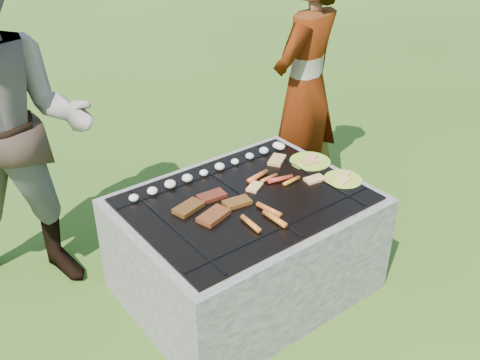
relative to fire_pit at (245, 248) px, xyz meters
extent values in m
plane|color=#264C13|center=(0.00, 0.00, -0.28)|extent=(60.00, 60.00, 0.00)
cube|color=gray|center=(0.00, 0.41, 0.02)|extent=(1.30, 0.18, 0.60)
cube|color=#9C958B|center=(0.00, -0.41, 0.02)|extent=(1.30, 0.18, 0.60)
cube|color=gray|center=(-0.56, 0.00, 0.02)|extent=(0.18, 0.64, 0.60)
cube|color=#A1998F|center=(0.56, 0.00, 0.02)|extent=(0.18, 0.64, 0.60)
cube|color=black|center=(0.00, 0.00, -0.04)|extent=(0.94, 0.64, 0.48)
sphere|color=#FF5914|center=(0.00, 0.00, 0.18)|extent=(0.10, 0.10, 0.10)
cube|color=black|center=(0.00, 0.00, 0.32)|extent=(1.20, 0.90, 0.01)
cylinder|color=black|center=(-0.45, 0.00, 0.33)|extent=(0.01, 0.88, 0.01)
cylinder|color=black|center=(0.00, 0.00, 0.33)|extent=(0.01, 0.88, 0.01)
cylinder|color=black|center=(0.45, 0.00, 0.33)|extent=(0.01, 0.88, 0.01)
cylinder|color=black|center=(0.00, -0.32, 0.33)|extent=(1.18, 0.01, 0.01)
cylinder|color=black|center=(0.00, 0.32, 0.33)|extent=(1.18, 0.01, 0.01)
ellipsoid|color=silver|center=(-0.48, 0.34, 0.35)|extent=(0.05, 0.05, 0.04)
ellipsoid|color=white|center=(-0.37, 0.34, 0.35)|extent=(0.06, 0.06, 0.04)
ellipsoid|color=beige|center=(-0.26, 0.34, 0.35)|extent=(0.06, 0.06, 0.04)
ellipsoid|color=beige|center=(-0.15, 0.34, 0.35)|extent=(0.06, 0.06, 0.04)
ellipsoid|color=white|center=(-0.04, 0.34, 0.35)|extent=(0.05, 0.05, 0.03)
ellipsoid|color=#F3E3CE|center=(0.07, 0.34, 0.35)|extent=(0.06, 0.06, 0.04)
ellipsoid|color=white|center=(0.18, 0.34, 0.35)|extent=(0.05, 0.05, 0.03)
ellipsoid|color=beige|center=(0.29, 0.34, 0.35)|extent=(0.05, 0.05, 0.04)
ellipsoid|color=beige|center=(0.41, 0.34, 0.35)|extent=(0.06, 0.06, 0.04)
ellipsoid|color=white|center=(0.52, 0.34, 0.35)|extent=(0.06, 0.06, 0.04)
ellipsoid|color=white|center=(0.52, 0.32, 0.35)|extent=(0.06, 0.06, 0.04)
cube|color=brown|center=(-0.30, 0.09, 0.34)|extent=(0.18, 0.13, 0.02)
cube|color=maroon|center=(-0.14, 0.11, 0.34)|extent=(0.15, 0.09, 0.02)
cube|color=#9E4A1C|center=(-0.24, -0.05, 0.34)|extent=(0.19, 0.14, 0.02)
cube|color=#95551B|center=(-0.07, -0.02, 0.34)|extent=(0.15, 0.10, 0.02)
cylinder|color=#F55428|center=(0.18, 0.12, 0.34)|extent=(0.16, 0.06, 0.03)
cylinder|color=#D14B22|center=(0.22, 0.07, 0.34)|extent=(0.12, 0.03, 0.02)
cylinder|color=red|center=(0.26, 0.02, 0.34)|extent=(0.15, 0.07, 0.03)
cylinder|color=orange|center=(0.30, -0.03, 0.34)|extent=(0.12, 0.03, 0.02)
cylinder|color=#DA4D23|center=(0.01, -0.18, 0.34)|extent=(0.05, 0.16, 0.03)
cylinder|color=orange|center=(-0.14, -0.22, 0.34)|extent=(0.04, 0.15, 0.03)
cylinder|color=#DB5F24|center=(-0.02, -0.26, 0.34)|extent=(0.03, 0.16, 0.03)
cube|color=#E7D076|center=(0.10, 0.05, 0.34)|extent=(0.12, 0.10, 0.01)
cube|color=#ECA779|center=(0.42, -0.09, 0.34)|extent=(0.12, 0.08, 0.02)
cube|color=tan|center=(0.40, 0.21, 0.34)|extent=(0.16, 0.14, 0.02)
cylinder|color=yellow|center=(0.56, 0.09, 0.33)|extent=(0.32, 0.32, 0.02)
cube|color=tan|center=(0.54, 0.07, 0.34)|extent=(0.11, 0.08, 0.02)
cube|color=#DFA872|center=(0.59, 0.11, 0.34)|extent=(0.09, 0.07, 0.01)
cylinder|color=yellow|center=(0.56, -0.18, 0.32)|extent=(0.22, 0.22, 0.01)
cube|color=#EBC378|center=(0.54, -0.20, 0.34)|extent=(0.09, 0.07, 0.01)
cube|color=tan|center=(0.59, -0.16, 0.34)|extent=(0.11, 0.09, 0.02)
imported|color=gray|center=(0.94, 0.56, 0.57)|extent=(0.71, 0.57, 1.70)
imported|color=gray|center=(-0.94, 0.79, 0.66)|extent=(1.15, 1.06, 1.89)
camera|label=1|loc=(-1.49, -1.89, 1.84)|focal=40.00mm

